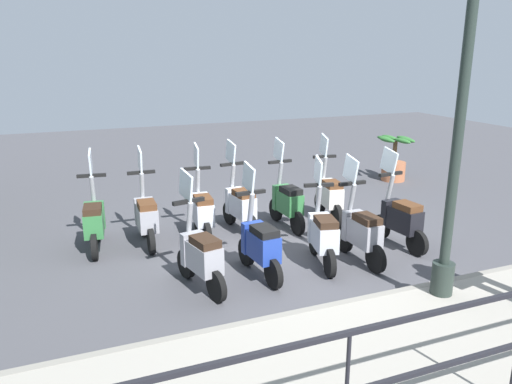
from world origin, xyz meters
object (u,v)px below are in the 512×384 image
scooter_near_2 (322,234)px  scooter_far_2 (240,204)px  scooter_far_0 (329,194)px  scooter_near_3 (260,243)px  scooter_near_0 (400,218)px  scooter_near_1 (360,231)px  scooter_far_3 (202,210)px  scooter_far_1 (287,201)px  scooter_far_5 (94,220)px  scooter_near_4 (200,255)px  scooter_far_4 (146,216)px  lamp_post_near (457,142)px  potted_palm (394,162)px

scooter_near_2 → scooter_far_2: size_ratio=1.00×
scooter_far_0 → scooter_near_3: bearing=138.2°
scooter_near_3 → scooter_near_2: bearing=-93.6°
scooter_near_0 → scooter_near_1: (-0.27, 0.90, 0.00)m
scooter_near_0 → scooter_near_2: same height
scooter_far_2 → scooter_far_3: same height
scooter_far_1 → scooter_far_5: size_ratio=1.00×
scooter_near_3 → scooter_far_2: 1.84m
scooter_near_2 → scooter_near_4: bearing=106.3°
scooter_near_3 → scooter_far_0: size_ratio=1.00×
scooter_far_4 → lamp_post_near: bearing=-136.5°
potted_palm → scooter_far_0: scooter_far_0 is taller
scooter_near_2 → scooter_far_4: size_ratio=1.00×
potted_palm → scooter_far_0: 3.51m
scooter_near_2 → scooter_far_1: same height
scooter_near_0 → scooter_far_4: 4.00m
scooter_near_4 → scooter_far_2: (1.87, -1.23, 0.00)m
scooter_far_3 → scooter_near_3: bearing=-164.5°
scooter_far_4 → scooter_near_2: bearing=-126.7°
lamp_post_near → scooter_near_4: (1.49, 2.61, -1.53)m
scooter_far_3 → scooter_far_5: size_ratio=1.00×
scooter_near_4 → scooter_far_0: bearing=-70.4°
scooter_near_2 → scooter_far_5: bearing=72.2°
scooter_near_0 → scooter_near_1: same height
potted_palm → lamp_post_near: bearing=148.4°
potted_palm → scooter_far_3: bearing=110.8°
scooter_near_4 → scooter_far_4: (1.83, 0.37, 0.00)m
scooter_far_5 → scooter_near_2: bearing=-114.1°
lamp_post_near → scooter_near_0: lamp_post_near is taller
potted_palm → scooter_near_3: bearing=126.7°
scooter_near_3 → scooter_far_3: same height
scooter_near_0 → scooter_far_5: same height
scooter_far_0 → scooter_far_1: bearing=104.0°
scooter_near_2 → scooter_far_4: 2.81m
lamp_post_near → scooter_near_0: 2.43m
scooter_far_5 → scooter_near_3: bearing=-125.2°
scooter_near_0 → scooter_near_4: bearing=89.2°
scooter_far_5 → scooter_far_1: bearing=-85.7°
scooter_near_1 → scooter_far_5: 4.04m
scooter_far_2 → scooter_far_5: same height
lamp_post_near → scooter_near_1: bearing=7.7°
scooter_far_3 → scooter_far_5: (0.13, 1.68, 0.00)m
lamp_post_near → scooter_near_2: 2.33m
scooter_far_2 → scooter_far_1: bearing=-105.2°
lamp_post_near → scooter_near_3: bearing=48.2°
scooter_far_1 → scooter_far_4: bearing=85.6°
scooter_far_1 → scooter_far_5: same height
scooter_far_2 → scooter_near_0: bearing=-134.0°
lamp_post_near → scooter_far_1: (3.23, 0.56, -1.53)m
scooter_near_1 → scooter_far_4: size_ratio=1.00×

